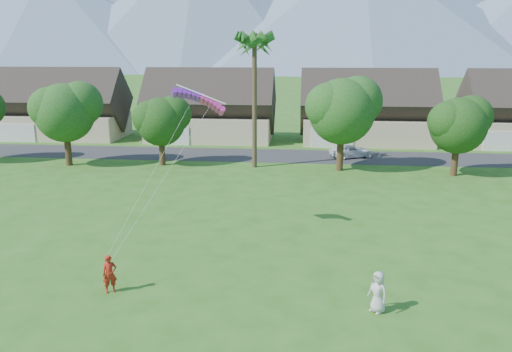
# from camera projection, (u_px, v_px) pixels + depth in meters

# --- Properties ---
(ground) EXTENTS (500.00, 500.00, 0.00)m
(ground) POSITION_uv_depth(u_px,v_px,m) (231.00, 328.00, 19.98)
(ground) COLOR #2D6019
(ground) RESTS_ON ground
(street) EXTENTS (90.00, 7.00, 0.01)m
(street) POSITION_uv_depth(u_px,v_px,m) (279.00, 156.00, 52.78)
(street) COLOR #2D2D30
(street) RESTS_ON ground
(kite_flyer) EXTENTS (0.78, 0.70, 1.80)m
(kite_flyer) POSITION_uv_depth(u_px,v_px,m) (110.00, 274.00, 22.77)
(kite_flyer) COLOR #AF2114
(kite_flyer) RESTS_ON ground
(watcher) EXTENTS (1.04, 1.05, 1.83)m
(watcher) POSITION_uv_depth(u_px,v_px,m) (378.00, 292.00, 21.05)
(watcher) COLOR beige
(watcher) RESTS_ON ground
(parked_car) EXTENTS (5.02, 3.78, 1.27)m
(parked_car) POSITION_uv_depth(u_px,v_px,m) (352.00, 151.00, 51.89)
(parked_car) COLOR white
(parked_car) RESTS_ON ground
(mountain_ridge) EXTENTS (540.00, 240.00, 70.00)m
(mountain_ridge) POSITION_uv_depth(u_px,v_px,m) (323.00, 15.00, 262.71)
(mountain_ridge) COLOR slate
(mountain_ridge) RESTS_ON ground
(houses_row) EXTENTS (72.75, 8.19, 8.86)m
(houses_row) POSITION_uv_depth(u_px,v_px,m) (287.00, 113.00, 60.57)
(houses_row) COLOR beige
(houses_row) RESTS_ON ground
(tree_row) EXTENTS (62.27, 6.67, 8.45)m
(tree_row) POSITION_uv_depth(u_px,v_px,m) (263.00, 117.00, 45.83)
(tree_row) COLOR #47301C
(tree_row) RESTS_ON ground
(fan_palm) EXTENTS (3.00, 3.00, 13.80)m
(fan_palm) POSITION_uv_depth(u_px,v_px,m) (254.00, 39.00, 44.79)
(fan_palm) COLOR #4C3D26
(fan_palm) RESTS_ON ground
(parafoil_kite) EXTENTS (3.15, 1.20, 0.50)m
(parafoil_kite) POSITION_uv_depth(u_px,v_px,m) (200.00, 98.00, 28.02)
(parafoil_kite) COLOR purple
(parafoil_kite) RESTS_ON ground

